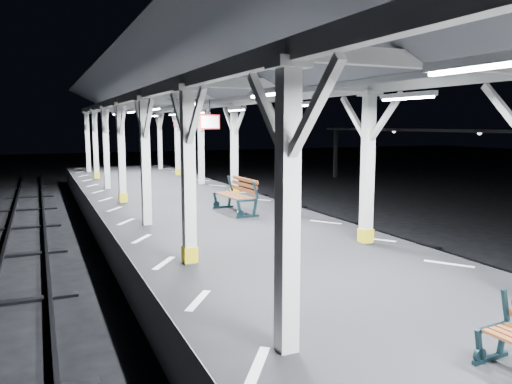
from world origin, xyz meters
TOP-DOWN VIEW (x-y plane):
  - ground at (0.00, 0.00)m, footprint 120.00×120.00m
  - platform at (0.00, 0.00)m, footprint 6.00×50.00m
  - hazard_stripes_left at (-2.45, 0.00)m, footprint 1.00×48.00m
  - hazard_stripes_right at (2.45, 0.00)m, footprint 1.00×48.00m
  - canopy at (0.00, -0.02)m, footprint 5.40×49.00m
  - bench_mid at (0.86, 6.77)m, footprint 0.79×1.92m

SIDE VIEW (x-z plane):
  - ground at x=0.00m, z-range 0.00..0.00m
  - platform at x=0.00m, z-range 0.00..1.00m
  - hazard_stripes_left at x=-2.45m, z-range 1.00..1.01m
  - hazard_stripes_right at x=2.45m, z-range 1.00..1.01m
  - bench_mid at x=0.86m, z-range 1.03..2.06m
  - canopy at x=0.00m, z-range 2.23..6.88m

